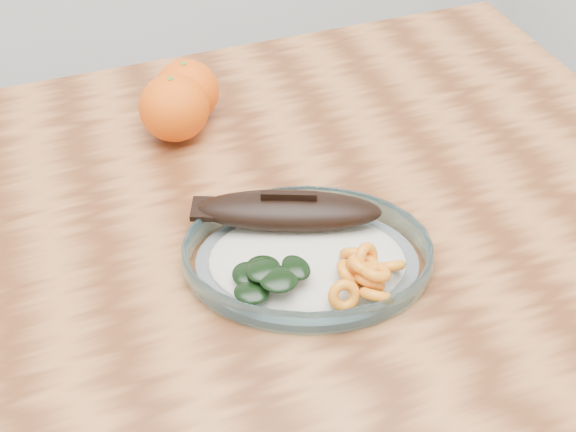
{
  "coord_description": "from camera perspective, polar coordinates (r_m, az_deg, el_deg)",
  "views": [
    {
      "loc": [
        -0.1,
        -0.56,
        1.31
      ],
      "look_at": [
        0.1,
        -0.01,
        0.77
      ],
      "focal_mm": 45.0,
      "sensor_mm": 36.0,
      "label": 1
    }
  ],
  "objects": [
    {
      "name": "dining_table",
      "position": [
        0.87,
        -6.26,
        -6.88
      ],
      "size": [
        1.2,
        0.8,
        0.75
      ],
      "color": "#603116",
      "rests_on": "ground"
    },
    {
      "name": "plated_meal",
      "position": [
        0.76,
        1.48,
        -2.92
      ],
      "size": [
        0.61,
        0.61,
        0.08
      ],
      "rotation": [
        0.0,
        0.0,
        -0.35
      ],
      "color": "white",
      "rests_on": "dining_table"
    },
    {
      "name": "orange_right",
      "position": [
        0.96,
        -8.01,
        9.74
      ],
      "size": [
        0.08,
        0.08,
        0.08
      ],
      "primitive_type": "sphere",
      "color": "#F03A04",
      "rests_on": "dining_table"
    },
    {
      "name": "orange_left",
      "position": [
        0.93,
        -8.98,
        8.44
      ],
      "size": [
        0.09,
        0.09,
        0.09
      ],
      "primitive_type": "sphere",
      "color": "#F03A04",
      "rests_on": "dining_table"
    }
  ]
}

